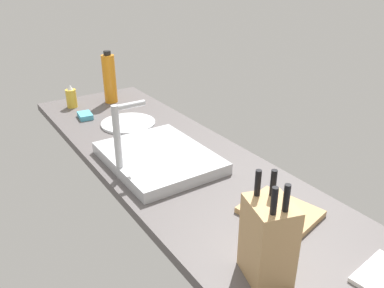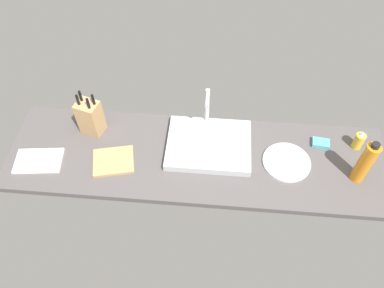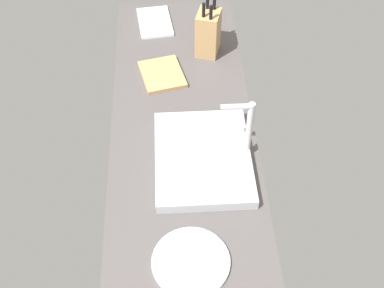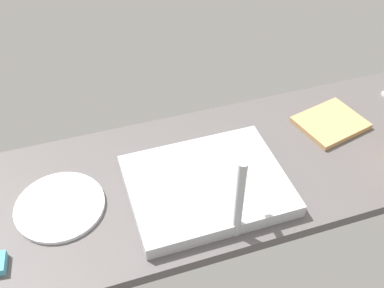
{
  "view_description": "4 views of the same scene",
  "coord_description": "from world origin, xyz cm",
  "px_view_note": "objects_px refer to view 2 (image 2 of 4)",
  "views": [
    {
      "loc": [
        -107.65,
        66.72,
        71.07
      ],
      "look_at": [
        -0.42,
        -4.32,
        10.72
      ],
      "focal_mm": 36.08,
      "sensor_mm": 36.0,
      "label": 1
    },
    {
      "loc": [
        7.34,
        -117.63,
        164.28
      ],
      "look_at": [
        -3.02,
        2.61,
        10.53
      ],
      "focal_mm": 35.44,
      "sensor_mm": 36.0,
      "label": 2
    },
    {
      "loc": [
        122.85,
        -4.01,
        146.78
      ],
      "look_at": [
        2.76,
        2.86,
        10.3
      ],
      "focal_mm": 47.06,
      "sensor_mm": 36.0,
      "label": 3
    },
    {
      "loc": [
        36.37,
        86.62,
        102.86
      ],
      "look_at": [
        6.85,
        -3.21,
        13.24
      ],
      "focal_mm": 42.38,
      "sensor_mm": 36.0,
      "label": 4
    }
  ],
  "objects_px": {
    "knife_block": "(90,117)",
    "dish_towel": "(39,161)",
    "dinner_plate": "(286,162)",
    "dish_sponge": "(321,143)",
    "soap_bottle": "(359,141)",
    "cutting_board": "(113,161)",
    "faucet": "(207,107)",
    "water_bottle": "(365,163)",
    "sink_basin": "(209,145)"
  },
  "relations": [
    {
      "from": "knife_block",
      "to": "dish_towel",
      "type": "distance_m",
      "value": 0.35
    },
    {
      "from": "dinner_plate",
      "to": "dish_sponge",
      "type": "height_order",
      "value": "dish_sponge"
    },
    {
      "from": "soap_bottle",
      "to": "dish_sponge",
      "type": "bearing_deg",
      "value": -179.41
    },
    {
      "from": "dish_towel",
      "to": "dish_sponge",
      "type": "xyz_separation_m",
      "value": [
        1.48,
        0.24,
        0.01
      ]
    },
    {
      "from": "cutting_board",
      "to": "dinner_plate",
      "type": "xyz_separation_m",
      "value": [
        0.9,
        0.08,
        -0.0
      ]
    },
    {
      "from": "soap_bottle",
      "to": "cutting_board",
      "type": "bearing_deg",
      "value": -170.49
    },
    {
      "from": "knife_block",
      "to": "dish_towel",
      "type": "bearing_deg",
      "value": -117.87
    },
    {
      "from": "dish_towel",
      "to": "dish_sponge",
      "type": "bearing_deg",
      "value": 9.23
    },
    {
      "from": "faucet",
      "to": "soap_bottle",
      "type": "height_order",
      "value": "faucet"
    },
    {
      "from": "cutting_board",
      "to": "dish_sponge",
      "type": "height_order",
      "value": "dish_sponge"
    },
    {
      "from": "faucet",
      "to": "water_bottle",
      "type": "height_order",
      "value": "water_bottle"
    },
    {
      "from": "faucet",
      "to": "sink_basin",
      "type": "bearing_deg",
      "value": -82.2
    },
    {
      "from": "dish_towel",
      "to": "sink_basin",
      "type": "bearing_deg",
      "value": 10.9
    },
    {
      "from": "dinner_plate",
      "to": "cutting_board",
      "type": "bearing_deg",
      "value": -175.07
    },
    {
      "from": "dish_sponge",
      "to": "knife_block",
      "type": "bearing_deg",
      "value": -179.88
    },
    {
      "from": "faucet",
      "to": "soap_bottle",
      "type": "distance_m",
      "value": 0.82
    },
    {
      "from": "dish_sponge",
      "to": "dinner_plate",
      "type": "bearing_deg",
      "value": -144.78
    },
    {
      "from": "dinner_plate",
      "to": "dish_towel",
      "type": "distance_m",
      "value": 1.29
    },
    {
      "from": "sink_basin",
      "to": "faucet",
      "type": "height_order",
      "value": "faucet"
    },
    {
      "from": "cutting_board",
      "to": "faucet",
      "type": "bearing_deg",
      "value": 32.18
    },
    {
      "from": "knife_block",
      "to": "soap_bottle",
      "type": "distance_m",
      "value": 1.43
    },
    {
      "from": "soap_bottle",
      "to": "faucet",
      "type": "bearing_deg",
      "value": 174.36
    },
    {
      "from": "soap_bottle",
      "to": "dish_towel",
      "type": "xyz_separation_m",
      "value": [
        -1.66,
        -0.24,
        -0.05
      ]
    },
    {
      "from": "knife_block",
      "to": "dinner_plate",
      "type": "xyz_separation_m",
      "value": [
        1.05,
        -0.13,
        -0.1
      ]
    },
    {
      "from": "dish_sponge",
      "to": "faucet",
      "type": "bearing_deg",
      "value": 172.49
    },
    {
      "from": "sink_basin",
      "to": "dinner_plate",
      "type": "xyz_separation_m",
      "value": [
        0.41,
        -0.06,
        -0.01
      ]
    },
    {
      "from": "dish_towel",
      "to": "water_bottle",
      "type": "bearing_deg",
      "value": 1.41
    },
    {
      "from": "faucet",
      "to": "dinner_plate",
      "type": "relative_size",
      "value": 1.07
    },
    {
      "from": "faucet",
      "to": "cutting_board",
      "type": "height_order",
      "value": "faucet"
    },
    {
      "from": "knife_block",
      "to": "dinner_plate",
      "type": "height_order",
      "value": "knife_block"
    },
    {
      "from": "cutting_board",
      "to": "dish_sponge",
      "type": "bearing_deg",
      "value": 11.02
    },
    {
      "from": "water_bottle",
      "to": "dish_sponge",
      "type": "distance_m",
      "value": 0.28
    },
    {
      "from": "faucet",
      "to": "dish_towel",
      "type": "height_order",
      "value": "faucet"
    },
    {
      "from": "cutting_board",
      "to": "dish_sponge",
      "type": "xyz_separation_m",
      "value": [
        1.09,
        0.21,
        0.0
      ]
    },
    {
      "from": "knife_block",
      "to": "water_bottle",
      "type": "height_order",
      "value": "water_bottle"
    },
    {
      "from": "knife_block",
      "to": "dish_sponge",
      "type": "xyz_separation_m",
      "value": [
        1.24,
        0.0,
        -0.09
      ]
    },
    {
      "from": "cutting_board",
      "to": "soap_bottle",
      "type": "relative_size",
      "value": 1.71
    },
    {
      "from": "sink_basin",
      "to": "dish_towel",
      "type": "bearing_deg",
      "value": -169.1
    },
    {
      "from": "soap_bottle",
      "to": "sink_basin",
      "type": "bearing_deg",
      "value": -174.71
    },
    {
      "from": "faucet",
      "to": "water_bottle",
      "type": "distance_m",
      "value": 0.82
    },
    {
      "from": "cutting_board",
      "to": "water_bottle",
      "type": "height_order",
      "value": "water_bottle"
    },
    {
      "from": "sink_basin",
      "to": "dish_sponge",
      "type": "xyz_separation_m",
      "value": [
        0.6,
        0.07,
        -0.01
      ]
    },
    {
      "from": "dinner_plate",
      "to": "dish_towel",
      "type": "relative_size",
      "value": 1.03
    },
    {
      "from": "soap_bottle",
      "to": "dish_towel",
      "type": "bearing_deg",
      "value": -171.73
    },
    {
      "from": "water_bottle",
      "to": "dish_towel",
      "type": "relative_size",
      "value": 1.14
    },
    {
      "from": "dinner_plate",
      "to": "dish_towel",
      "type": "height_order",
      "value": "same"
    },
    {
      "from": "sink_basin",
      "to": "dinner_plate",
      "type": "height_order",
      "value": "sink_basin"
    },
    {
      "from": "faucet",
      "to": "dish_towel",
      "type": "bearing_deg",
      "value": -159.4
    },
    {
      "from": "dish_towel",
      "to": "dish_sponge",
      "type": "height_order",
      "value": "dish_sponge"
    },
    {
      "from": "sink_basin",
      "to": "water_bottle",
      "type": "relative_size",
      "value": 1.62
    }
  ]
}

